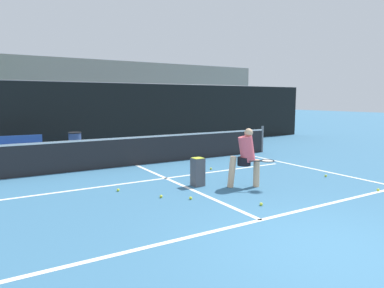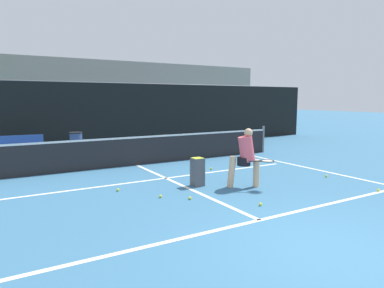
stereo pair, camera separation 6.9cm
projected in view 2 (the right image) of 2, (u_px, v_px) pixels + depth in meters
ground_plane at (329, 251)px, 4.89m from camera, size 100.00×100.00×0.00m
court_baseline_near at (260, 220)px, 6.14m from camera, size 11.00×0.10×0.01m
court_service_line at (166, 178)px, 9.40m from camera, size 8.25×0.10×0.01m
court_center_mark at (180, 184)px, 8.71m from camera, size 0.10×6.00×0.01m
court_sideline_right at (303, 167)px, 10.97m from camera, size 0.10×7.00×0.01m
net at (136, 150)px, 11.20m from camera, size 11.09×0.09×1.07m
fence_back at (100, 116)px, 14.71m from camera, size 24.00×0.06×2.88m
player_practicing at (246, 156)px, 8.37m from camera, size 0.99×0.92×1.46m
tennis_ball_scattered_0 at (326, 176)px, 9.53m from camera, size 0.07×0.07×0.07m
tennis_ball_scattered_1 at (260, 204)px, 6.97m from camera, size 0.07×0.07×0.07m
tennis_ball_scattered_2 at (160, 196)px, 7.54m from camera, size 0.07×0.07×0.07m
tennis_ball_scattered_3 at (211, 169)px, 10.53m from camera, size 0.07×0.07×0.07m
tennis_ball_scattered_4 at (378, 190)px, 8.04m from camera, size 0.07×0.07×0.07m
tennis_ball_scattered_5 at (190, 198)px, 7.40m from camera, size 0.07×0.07×0.07m
tennis_ball_scattered_6 at (118, 190)px, 8.07m from camera, size 0.07×0.07×0.07m
ball_hopper at (197, 171)px, 8.55m from camera, size 0.28×0.28×0.71m
courtside_bench at (18, 146)px, 12.29m from camera, size 1.74×0.49×0.86m
trash_bin at (76, 144)px, 13.02m from camera, size 0.48×0.48×0.92m
parked_car at (163, 126)px, 20.39m from camera, size 1.84×4.51×1.38m
building_far at (52, 94)px, 25.43m from camera, size 36.00×2.40×5.12m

